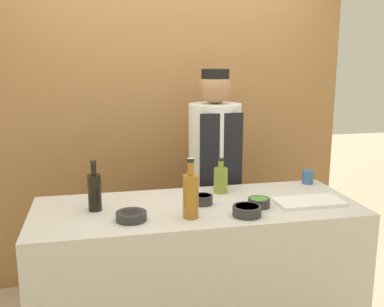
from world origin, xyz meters
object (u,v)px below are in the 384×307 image
(sauce_bowl_white, at_px, (131,216))
(chef_center, at_px, (214,177))
(bottle_soy, at_px, (95,191))
(cup_blue, at_px, (308,177))
(sauce_bowl_orange, at_px, (203,199))
(sauce_bowl_red, at_px, (247,210))
(bottle_amber, at_px, (191,195))
(cutting_board, at_px, (309,202))
(sauce_bowl_green, at_px, (259,202))
(bottle_oil, at_px, (221,179))

(sauce_bowl_white, distance_m, chef_center, 1.03)
(bottle_soy, bearing_deg, cup_blue, 9.92)
(sauce_bowl_orange, bearing_deg, bottle_soy, 177.63)
(sauce_bowl_red, xyz_separation_m, bottle_amber, (-0.31, 0.04, 0.10))
(sauce_bowl_white, bearing_deg, cutting_board, 3.33)
(chef_center, bearing_deg, sauce_bowl_red, -93.00)
(sauce_bowl_orange, height_order, cup_blue, cup_blue)
(sauce_bowl_green, distance_m, sauce_bowl_white, 0.74)
(bottle_soy, bearing_deg, bottle_oil, 12.81)
(sauce_bowl_red, relative_size, cutting_board, 0.40)
(bottle_amber, height_order, chef_center, chef_center)
(sauce_bowl_orange, distance_m, cup_blue, 0.85)
(bottle_soy, bearing_deg, cutting_board, -6.62)
(sauce_bowl_red, distance_m, sauce_bowl_green, 0.17)
(cutting_board, height_order, chef_center, chef_center)
(sauce_bowl_orange, distance_m, bottle_soy, 0.63)
(sauce_bowl_green, xyz_separation_m, bottle_amber, (-0.42, -0.09, 0.10))
(sauce_bowl_white, relative_size, bottle_amber, 0.50)
(sauce_bowl_green, height_order, bottle_oil, bottle_oil)
(cup_blue, bearing_deg, bottle_oil, -173.70)
(sauce_bowl_red, distance_m, chef_center, 0.85)
(sauce_bowl_orange, xyz_separation_m, cutting_board, (0.62, -0.12, -0.02))
(sauce_bowl_orange, relative_size, bottle_oil, 0.51)
(sauce_bowl_orange, relative_size, sauce_bowl_white, 0.70)
(sauce_bowl_orange, height_order, bottle_oil, bottle_oil)
(sauce_bowl_green, height_order, sauce_bowl_white, sauce_bowl_green)
(sauce_bowl_white, xyz_separation_m, chef_center, (0.67, 0.78, -0.04))
(sauce_bowl_red, height_order, bottle_soy, bottle_soy)
(cutting_board, bearing_deg, chef_center, 118.09)
(bottle_oil, bearing_deg, sauce_bowl_green, -66.45)
(cup_blue, bearing_deg, bottle_soy, -170.08)
(sauce_bowl_white, relative_size, cup_blue, 1.78)
(bottle_soy, relative_size, cup_blue, 3.12)
(sauce_bowl_orange, distance_m, cutting_board, 0.63)
(sauce_bowl_red, relative_size, cup_blue, 1.71)
(bottle_oil, bearing_deg, bottle_soy, -167.19)
(bottle_oil, bearing_deg, bottle_amber, -124.77)
(sauce_bowl_green, relative_size, bottle_amber, 0.39)
(cutting_board, relative_size, chef_center, 0.23)
(sauce_bowl_green, bearing_deg, cup_blue, 38.05)
(sauce_bowl_white, bearing_deg, bottle_oil, 32.60)
(cup_blue, bearing_deg, chef_center, 150.12)
(sauce_bowl_white, distance_m, cup_blue, 1.32)
(sauce_bowl_red, xyz_separation_m, cup_blue, (0.62, 0.52, 0.01))
(bottle_amber, bearing_deg, sauce_bowl_red, -7.26)
(sauce_bowl_orange, bearing_deg, bottle_amber, -120.03)
(chef_center, bearing_deg, bottle_amber, -113.44)
(bottle_amber, bearing_deg, sauce_bowl_orange, 59.97)
(bottle_oil, bearing_deg, sauce_bowl_orange, -128.99)
(sauce_bowl_orange, height_order, chef_center, chef_center)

